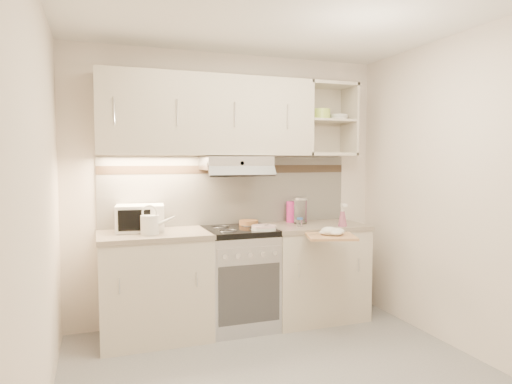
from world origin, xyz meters
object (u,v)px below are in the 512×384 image
Objects in this scene: watering_can at (151,224)px; plate_stack at (264,228)px; electric_range at (239,277)px; glass_jar at (300,210)px; pink_pitcher at (292,212)px; microwave at (140,218)px; spray_bottle at (343,217)px; cutting_board at (331,236)px.

watering_can is 0.96m from plate_stack.
watering_can reaches higher than plate_stack.
glass_jar is (0.64, 0.09, 0.58)m from electric_range.
watering_can is 1.42m from pink_pitcher.
spray_bottle is (1.78, -0.32, -0.03)m from microwave.
glass_jar is 1.12× the size of spray_bottle.
plate_stack is 0.86× the size of glass_jar.
electric_range is 0.93m from cutting_board.
glass_jar reaches higher than spray_bottle.
electric_range is 0.84m from pink_pitcher.
microwave reaches higher than cutting_board.
pink_pitcher reaches higher than electric_range.
microwave is at bearing 174.54° from spray_bottle.
microwave is 1.10× the size of cutting_board.
microwave is at bearing -156.30° from pink_pitcher.
microwave reaches higher than pink_pitcher.
microwave is 1.71× the size of glass_jar.
watering_can is 1.32× the size of plate_stack.
microwave is 1.49m from glass_jar.
plate_stack is (0.95, -0.08, -0.07)m from watering_can.
microwave reaches higher than spray_bottle.
microwave reaches higher than electric_range.
watering_can reaches higher than pink_pitcher.
spray_bottle reaches higher than pink_pitcher.
plate_stack reaches higher than electric_range.
electric_range is 2.31× the size of cutting_board.
electric_range is at bearing 133.36° from plate_stack.
watering_can is at bearing 174.93° from plate_stack.
watering_can is at bearing -66.53° from microwave.
watering_can is at bearing -178.88° from spray_bottle.
cutting_board is at bearing -90.21° from glass_jar.
cutting_board is at bearing -66.62° from pink_pitcher.
cutting_board is at bearing 0.42° from watering_can.
electric_range is 0.53m from plate_stack.
pink_pitcher is (1.45, 0.08, -0.01)m from microwave.
microwave is 0.22m from watering_can.
plate_stack is 1.04× the size of pink_pitcher.
spray_bottle reaches higher than plate_stack.
plate_stack is 0.96× the size of spray_bottle.
glass_jar is at bearing 139.35° from spray_bottle.
spray_bottle is at bearing -3.91° from microwave.
spray_bottle is 0.57× the size of cutting_board.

